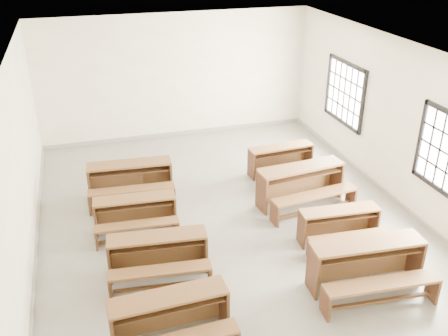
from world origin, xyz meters
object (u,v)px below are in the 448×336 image
object	(u,v)px
desk_set_4	(367,262)
desk_set_7	(281,158)
desk_set_2	(135,212)
desk_set_6	(302,183)
desk_set_1	(158,253)
desk_set_3	(130,178)
desk_set_0	(170,316)
desk_set_5	(340,224)

from	to	relation	value
desk_set_4	desk_set_7	world-z (taller)	desk_set_4
desk_set_2	desk_set_6	size ratio (longest dim) A/B	0.81
desk_set_4	desk_set_1	bearing A→B (deg)	162.42
desk_set_3	desk_set_4	size ratio (longest dim) A/B	0.96
desk_set_0	desk_set_4	bearing A→B (deg)	1.97
desk_set_2	desk_set_4	world-z (taller)	desk_set_4
desk_set_0	desk_set_6	xyz separation A→B (m)	(3.24, 2.90, 0.05)
desk_set_1	desk_set_5	bearing A→B (deg)	5.91
desk_set_3	desk_set_6	bearing A→B (deg)	-16.31
desk_set_6	desk_set_7	size ratio (longest dim) A/B	1.24
desk_set_4	desk_set_5	distance (m)	1.25
desk_set_4	desk_set_5	bearing A→B (deg)	85.16
desk_set_0	desk_set_4	xyz separation A→B (m)	(3.11, 0.23, 0.04)
desk_set_0	desk_set_1	distance (m)	1.46
desk_set_5	desk_set_3	bearing A→B (deg)	145.41
desk_set_0	desk_set_2	size ratio (longest dim) A/B	1.06
desk_set_0	desk_set_5	size ratio (longest dim) A/B	1.11
desk_set_1	desk_set_7	size ratio (longest dim) A/B	1.09
desk_set_2	desk_set_6	distance (m)	3.33
desk_set_1	desk_set_4	xyz separation A→B (m)	(3.02, -1.23, 0.05)
desk_set_2	desk_set_5	size ratio (longest dim) A/B	1.04
desk_set_7	desk_set_4	bearing A→B (deg)	-97.11
desk_set_3	desk_set_6	world-z (taller)	desk_set_6
desk_set_1	desk_set_6	size ratio (longest dim) A/B	0.88
desk_set_6	desk_set_2	bearing A→B (deg)	174.09
desk_set_4	desk_set_5	world-z (taller)	desk_set_4
desk_set_7	desk_set_2	bearing A→B (deg)	-161.53
desk_set_3	desk_set_7	world-z (taller)	desk_set_3
desk_set_2	desk_set_7	xyz separation A→B (m)	(3.45, 1.39, -0.00)
desk_set_1	desk_set_2	bearing A→B (deg)	102.97
desk_set_4	desk_set_7	distance (m)	4.03
desk_set_0	desk_set_7	xyz separation A→B (m)	(3.37, 4.25, -0.03)
desk_set_2	desk_set_4	xyz separation A→B (m)	(3.20, -2.63, 0.07)
desk_set_2	desk_set_6	xyz separation A→B (m)	(3.33, 0.04, 0.08)
desk_set_3	desk_set_6	distance (m)	3.48
desk_set_3	desk_set_6	size ratio (longest dim) A/B	0.94
desk_set_3	desk_set_7	bearing A→B (deg)	6.40
desk_set_3	desk_set_5	distance (m)	4.27
desk_set_6	desk_set_4	bearing A→B (deg)	-99.43
desk_set_1	desk_set_2	size ratio (longest dim) A/B	1.08
desk_set_2	desk_set_0	bearing A→B (deg)	-84.29
desk_set_6	desk_set_3	bearing A→B (deg)	152.63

